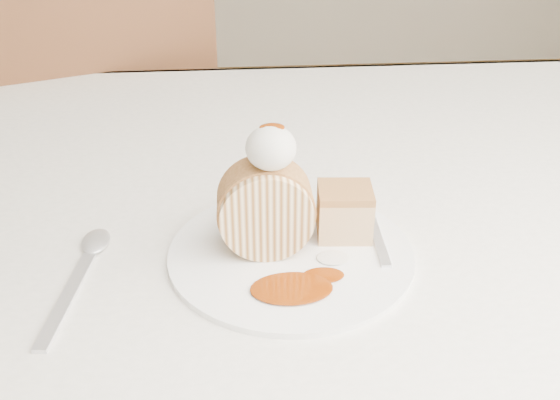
{
  "coord_description": "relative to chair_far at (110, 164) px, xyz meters",
  "views": [
    {
      "loc": [
        -0.05,
        -0.45,
        1.11
      ],
      "look_at": [
        -0.01,
        0.06,
        0.81
      ],
      "focal_mm": 40.0,
      "sensor_mm": 36.0,
      "label": 1
    }
  ],
  "objects": [
    {
      "name": "cake_chunk",
      "position": [
        0.38,
        -0.68,
        0.27
      ],
      "size": [
        0.06,
        0.05,
        0.04
      ],
      "primitive_type": "cube",
      "rotation": [
        0.0,
        0.0,
        -0.08
      ],
      "color": "#B77F45",
      "rests_on": "plate"
    },
    {
      "name": "plate",
      "position": [
        0.32,
        -0.71,
        0.24
      ],
      "size": [
        0.26,
        0.26,
        0.01
      ],
      "primitive_type": "cylinder",
      "rotation": [
        0.0,
        0.0,
        -0.08
      ],
      "color": "white",
      "rests_on": "table"
    },
    {
      "name": "chair_far",
      "position": [
        0.0,
        0.0,
        0.0
      ],
      "size": [
        0.54,
        0.54,
        0.89
      ],
      "rotation": [
        0.0,
        0.0,
        3.51
      ],
      "color": "brown",
      "rests_on": "ground"
    },
    {
      "name": "table",
      "position": [
        0.32,
        -0.56,
        0.15
      ],
      "size": [
        1.4,
        0.9,
        0.75
      ],
      "color": "beige",
      "rests_on": "ground"
    },
    {
      "name": "whipped_cream",
      "position": [
        0.3,
        -0.71,
        0.36
      ],
      "size": [
        0.05,
        0.05,
        0.04
      ],
      "primitive_type": "ellipsoid",
      "color": "silver",
      "rests_on": "roulade_slice"
    },
    {
      "name": "spoon",
      "position": [
        0.11,
        -0.76,
        0.24
      ],
      "size": [
        0.04,
        0.17,
        0.0
      ],
      "primitive_type": "cube",
      "rotation": [
        0.0,
        0.0,
        -0.12
      ],
      "color": "silver",
      "rests_on": "table"
    },
    {
      "name": "caramel_drizzle",
      "position": [
        0.3,
        -0.7,
        0.38
      ],
      "size": [
        0.02,
        0.02,
        0.01
      ],
      "primitive_type": "ellipsoid",
      "color": "#772B04",
      "rests_on": "whipped_cream"
    },
    {
      "name": "roulade_slice",
      "position": [
        0.29,
        -0.71,
        0.29
      ],
      "size": [
        0.09,
        0.05,
        0.09
      ],
      "primitive_type": "cylinder",
      "rotation": [
        1.57,
        0.0,
        -0.0
      ],
      "color": "#FFE2B1",
      "rests_on": "plate"
    },
    {
      "name": "fork",
      "position": [
        0.41,
        -0.7,
        0.25
      ],
      "size": [
        0.03,
        0.14,
        0.0
      ],
      "primitive_type": "cube",
      "rotation": [
        0.0,
        0.0,
        -0.04
      ],
      "color": "silver",
      "rests_on": "plate"
    },
    {
      "name": "caramel_pool",
      "position": [
        0.31,
        -0.77,
        0.25
      ],
      "size": [
        0.08,
        0.05,
        0.0
      ],
      "primitive_type": null,
      "rotation": [
        0.0,
        0.0,
        -0.08
      ],
      "color": "#772B04",
      "rests_on": "plate"
    }
  ]
}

